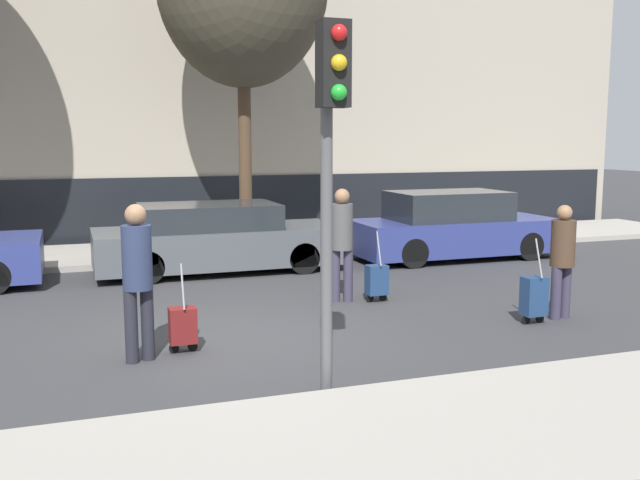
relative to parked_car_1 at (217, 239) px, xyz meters
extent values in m
plane|color=#38383A|center=(-0.90, -4.70, -0.63)|extent=(80.00, 80.00, 0.00)
cube|color=#A39E93|center=(-0.90, -8.45, -0.57)|extent=(28.00, 2.50, 0.12)
cube|color=#A39E93|center=(-0.90, 2.30, -0.57)|extent=(28.00, 3.00, 0.12)
cube|color=#A89E8C|center=(-0.90, 6.08, 4.64)|extent=(28.00, 3.16, 10.53)
cube|color=black|center=(-0.90, 4.48, 0.17)|extent=(27.44, 0.06, 1.60)
cylinder|color=black|center=(-3.91, 0.84, -0.33)|extent=(0.60, 0.18, 0.60)
cube|color=#4C5156|center=(0.04, 0.00, -0.13)|extent=(4.69, 1.83, 0.70)
cube|color=#23282D|center=(-0.14, 0.00, 0.45)|extent=(2.58, 1.61, 0.47)
cylinder|color=black|center=(1.50, -0.83, -0.33)|extent=(0.60, 0.18, 0.60)
cylinder|color=black|center=(1.50, 0.83, -0.33)|extent=(0.60, 0.18, 0.60)
cylinder|color=black|center=(-1.41, -0.83, -0.33)|extent=(0.60, 0.18, 0.60)
cylinder|color=black|center=(-1.41, 0.83, -0.33)|extent=(0.60, 0.18, 0.60)
cube|color=navy|center=(5.10, -0.23, -0.13)|extent=(4.40, 1.71, 0.70)
cube|color=#23282D|center=(4.92, -0.23, 0.52)|extent=(2.42, 1.51, 0.60)
cylinder|color=black|center=(6.46, -0.99, -0.33)|extent=(0.60, 0.18, 0.60)
cylinder|color=black|center=(6.46, 0.54, -0.33)|extent=(0.60, 0.18, 0.60)
cylinder|color=black|center=(3.74, -0.99, -0.33)|extent=(0.60, 0.18, 0.60)
cylinder|color=black|center=(3.74, 0.54, -0.33)|extent=(0.60, 0.18, 0.60)
cylinder|color=#23232D|center=(-1.87, -5.25, -0.20)|extent=(0.15, 0.15, 0.85)
cylinder|color=#23232D|center=(-2.06, -5.32, -0.20)|extent=(0.15, 0.15, 0.85)
cylinder|color=#283351|center=(-1.96, -5.29, 0.59)|extent=(0.34, 0.34, 0.74)
sphere|color=#936B4C|center=(-1.96, -5.29, 1.08)|extent=(0.24, 0.24, 0.24)
cube|color=maroon|center=(-1.44, -5.11, -0.29)|extent=(0.32, 0.24, 0.43)
cylinder|color=black|center=(-1.55, -5.11, -0.57)|extent=(0.12, 0.03, 0.12)
cylinder|color=black|center=(-1.33, -5.11, -0.57)|extent=(0.12, 0.03, 0.12)
cylinder|color=gray|center=(-1.44, -5.18, 0.20)|extent=(0.02, 0.19, 0.53)
cylinder|color=#383347|center=(1.43, -3.27, -0.21)|extent=(0.15, 0.15, 0.83)
cylinder|color=#383347|center=(1.25, -3.20, -0.21)|extent=(0.15, 0.15, 0.83)
cylinder|color=#4C4C4C|center=(1.34, -3.23, 0.57)|extent=(0.34, 0.34, 0.72)
sphere|color=#936B4C|center=(1.34, -3.23, 1.04)|extent=(0.23, 0.23, 0.23)
cube|color=navy|center=(1.85, -3.43, -0.27)|extent=(0.32, 0.24, 0.47)
cylinder|color=black|center=(1.74, -3.43, -0.57)|extent=(0.12, 0.03, 0.12)
cylinder|color=black|center=(1.96, -3.43, -0.57)|extent=(0.12, 0.03, 0.12)
cylinder|color=gray|center=(1.85, -3.51, 0.23)|extent=(0.02, 0.19, 0.53)
cylinder|color=#383347|center=(3.81, -5.29, -0.25)|extent=(0.15, 0.15, 0.76)
cylinder|color=#383347|center=(4.00, -5.25, -0.25)|extent=(0.15, 0.15, 0.76)
cylinder|color=#473323|center=(3.90, -5.27, 0.46)|extent=(0.34, 0.34, 0.66)
sphere|color=#936B4C|center=(3.90, -5.27, 0.90)|extent=(0.21, 0.21, 0.21)
cube|color=navy|center=(3.37, -5.39, -0.24)|extent=(0.32, 0.24, 0.54)
cylinder|color=black|center=(3.25, -5.39, -0.57)|extent=(0.12, 0.03, 0.12)
cylinder|color=black|center=(3.48, -5.39, -0.57)|extent=(0.12, 0.03, 0.12)
cylinder|color=gray|center=(3.37, -5.46, 0.31)|extent=(0.02, 0.19, 0.53)
cylinder|color=#515154|center=(-0.27, -6.95, 1.20)|extent=(0.12, 0.12, 3.65)
cube|color=black|center=(-0.27, -7.13, 2.62)|extent=(0.28, 0.24, 0.80)
sphere|color=red|center=(-0.27, -7.28, 2.89)|extent=(0.15, 0.15, 0.15)
sphere|color=gold|center=(-0.27, -7.28, 2.62)|extent=(0.15, 0.15, 0.15)
sphere|color=green|center=(-0.27, -7.28, 2.36)|extent=(0.15, 0.15, 0.15)
cylinder|color=#4C3826|center=(1.02, 1.77, 1.53)|extent=(0.28, 0.28, 4.06)
camera|label=1|loc=(-2.66, -13.50, 1.94)|focal=40.00mm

